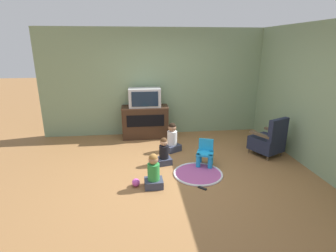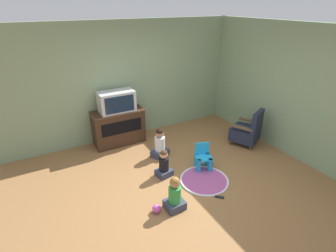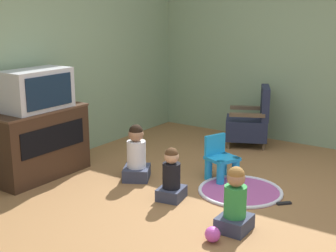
% 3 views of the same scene
% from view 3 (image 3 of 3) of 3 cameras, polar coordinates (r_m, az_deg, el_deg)
% --- Properties ---
extents(ground_plane, '(30.00, 30.00, 0.00)m').
position_cam_3_polar(ground_plane, '(4.77, 5.55, -9.16)').
color(ground_plane, olive).
extents(wall_back, '(5.61, 0.12, 2.63)m').
position_cam_3_polar(wall_back, '(5.77, -15.95, 8.00)').
color(wall_back, gray).
rests_on(wall_back, ground_plane).
extents(wall_right, '(0.12, 5.39, 2.63)m').
position_cam_3_polar(wall_right, '(6.67, 19.12, 8.56)').
color(wall_right, gray).
rests_on(wall_right, ground_plane).
extents(tv_cabinet, '(1.14, 0.50, 0.79)m').
position_cam_3_polar(tv_cabinet, '(5.51, -15.42, -1.89)').
color(tv_cabinet, '#382316').
rests_on(tv_cabinet, ground_plane).
extents(television, '(0.76, 0.42, 0.45)m').
position_cam_3_polar(television, '(5.36, -15.68, 4.29)').
color(television, '#B7B7BC').
rests_on(television, tv_cabinet).
extents(black_armchair, '(0.73, 0.74, 0.84)m').
position_cam_3_polar(black_armchair, '(6.63, 9.97, 0.41)').
color(black_armchair, brown).
rests_on(black_armchair, ground_plane).
extents(yellow_kid_chair, '(0.39, 0.38, 0.50)m').
position_cam_3_polar(yellow_kid_chair, '(5.30, 6.46, -4.37)').
color(yellow_kid_chair, '#1E99DB').
rests_on(yellow_kid_chair, ground_plane).
extents(play_mat, '(0.89, 0.89, 0.04)m').
position_cam_3_polar(play_mat, '(5.04, 8.80, -7.83)').
color(play_mat, '#A54C8C').
rests_on(play_mat, ground_plane).
extents(child_watching_left, '(0.32, 0.29, 0.54)m').
position_cam_3_polar(child_watching_left, '(4.73, 0.42, -6.23)').
color(child_watching_left, '#33384C').
rests_on(child_watching_left, ground_plane).
extents(child_watching_center, '(0.42, 0.41, 0.64)m').
position_cam_3_polar(child_watching_center, '(5.27, -3.88, -3.63)').
color(child_watching_center, '#33384C').
rests_on(child_watching_center, ground_plane).
extents(child_watching_right, '(0.30, 0.27, 0.59)m').
position_cam_3_polar(child_watching_right, '(4.13, 8.18, -9.30)').
color(child_watching_right, '#33384C').
rests_on(child_watching_right, ground_plane).
extents(toy_ball, '(0.13, 0.13, 0.13)m').
position_cam_3_polar(toy_ball, '(4.00, 5.45, -13.01)').
color(toy_ball, '#CC4CB2').
rests_on(toy_ball, ground_plane).
extents(remote_control, '(0.14, 0.14, 0.02)m').
position_cam_3_polar(remote_control, '(4.83, 13.95, -9.13)').
color(remote_control, black).
rests_on(remote_control, ground_plane).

